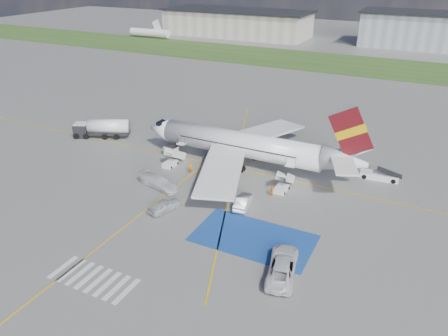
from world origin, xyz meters
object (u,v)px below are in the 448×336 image
(gpu_cart, at_px, (171,151))
(van_white_a, at_px, (283,264))
(airliner, at_px, (249,146))
(van_white_b, at_px, (159,181))
(car_silver_b, at_px, (243,201))
(car_silver_a, at_px, (165,205))
(belt_loader, at_px, (379,176))
(fuel_tanker, at_px, (102,130))

(gpu_cart, height_order, van_white_a, van_white_a)
(airliner, xyz_separation_m, van_white_b, (-8.62, -12.39, -2.37))
(gpu_cart, xyz_separation_m, car_silver_b, (17.37, -9.63, -0.04))
(car_silver_a, relative_size, car_silver_b, 0.96)
(belt_loader, distance_m, car_silver_b, 22.11)
(car_silver_b, relative_size, van_white_a, 0.78)
(car_silver_a, distance_m, van_white_a, 18.56)
(airliner, height_order, van_white_b, airliner)
(belt_loader, height_order, van_white_a, van_white_a)
(car_silver_a, xyz_separation_m, van_white_a, (17.88, -4.97, 0.37))
(car_silver_b, relative_size, van_white_b, 0.92)
(belt_loader, bearing_deg, car_silver_b, -136.95)
(airliner, bearing_deg, gpu_cart, -169.63)
(fuel_tanker, distance_m, belt_loader, 48.37)
(airliner, height_order, fuel_tanker, airliner)
(car_silver_a, bearing_deg, car_silver_b, -129.79)
(airliner, bearing_deg, car_silver_a, -103.68)
(fuel_tanker, distance_m, van_white_a, 47.71)
(fuel_tanker, height_order, car_silver_b, fuel_tanker)
(airliner, bearing_deg, belt_loader, 13.10)
(car_silver_b, bearing_deg, van_white_b, -8.24)
(fuel_tanker, bearing_deg, airliner, -22.82)
(car_silver_a, bearing_deg, fuel_tanker, -15.98)
(airliner, distance_m, car_silver_a, 18.14)
(gpu_cart, xyz_separation_m, belt_loader, (32.13, 6.84, -0.39))
(gpu_cart, height_order, van_white_b, van_white_b)
(car_silver_a, bearing_deg, airliner, -85.53)
(airliner, xyz_separation_m, gpu_cart, (-12.92, -2.37, -2.56))
(fuel_tanker, relative_size, car_silver_b, 2.12)
(gpu_cart, xyz_separation_m, van_white_a, (26.55, -20.05, 0.32))
(car_silver_a, xyz_separation_m, car_silver_b, (8.70, 5.45, 0.01))
(airliner, distance_m, van_white_b, 15.28)
(gpu_cart, bearing_deg, van_white_a, -32.78)
(van_white_a, bearing_deg, fuel_tanker, -39.95)
(gpu_cart, distance_m, van_white_a, 33.27)
(car_silver_a, height_order, van_white_a, van_white_a)
(airliner, height_order, van_white_a, airliner)
(fuel_tanker, relative_size, van_white_a, 1.64)
(airliner, distance_m, fuel_tanker, 28.95)
(fuel_tanker, height_order, car_silver_a, fuel_tanker)
(fuel_tanker, distance_m, car_silver_b, 35.17)
(fuel_tanker, bearing_deg, car_silver_a, -58.43)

